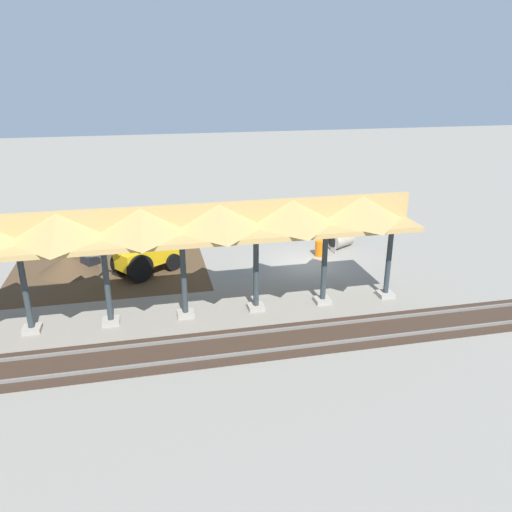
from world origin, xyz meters
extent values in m
plane|color=gray|center=(0.00, 0.00, 0.00)|extent=(120.00, 120.00, 0.00)
cube|color=#4C3823|center=(10.51, -1.03, 0.00)|extent=(10.01, 7.00, 0.01)
cube|color=#9E998E|center=(-2.19, 4.78, 0.10)|extent=(0.70, 0.70, 0.20)
cylinder|color=#2D383D|center=(-2.19, 4.78, 1.80)|extent=(0.24, 0.24, 3.60)
cube|color=#9E998E|center=(0.89, 4.78, 0.10)|extent=(0.70, 0.70, 0.20)
cylinder|color=#2D383D|center=(0.89, 4.78, 1.80)|extent=(0.24, 0.24, 3.60)
cube|color=#9E998E|center=(3.97, 4.78, 0.10)|extent=(0.70, 0.70, 0.20)
cylinder|color=#2D383D|center=(3.97, 4.78, 1.80)|extent=(0.24, 0.24, 3.60)
cube|color=#9E998E|center=(7.04, 4.78, 0.10)|extent=(0.70, 0.70, 0.20)
cylinder|color=#2D383D|center=(7.04, 4.78, 1.80)|extent=(0.24, 0.24, 3.60)
cube|color=#9E998E|center=(10.12, 4.78, 0.10)|extent=(0.70, 0.70, 0.20)
cylinder|color=#2D383D|center=(10.12, 4.78, 1.80)|extent=(0.24, 0.24, 3.60)
cube|color=#9E998E|center=(13.20, 4.78, 0.10)|extent=(0.70, 0.70, 0.20)
cylinder|color=#2D383D|center=(13.20, 4.78, 1.80)|extent=(0.24, 0.24, 3.60)
cube|color=tan|center=(7.04, 4.78, 3.70)|extent=(19.67, 3.20, 0.20)
cube|color=tan|center=(7.04, 4.78, 4.35)|extent=(19.67, 0.20, 1.10)
pyramid|color=tan|center=(-0.65, 4.78, 4.35)|extent=(2.77, 3.20, 1.10)
pyramid|color=tan|center=(2.43, 4.78, 4.35)|extent=(2.77, 3.20, 1.10)
pyramid|color=tan|center=(5.50, 4.78, 4.35)|extent=(2.77, 3.20, 1.10)
pyramid|color=tan|center=(8.58, 4.78, 4.35)|extent=(2.77, 3.20, 1.10)
pyramid|color=tan|center=(11.66, 4.78, 4.35)|extent=(2.77, 3.20, 1.10)
cube|color=slate|center=(0.00, 6.97, 0.07)|extent=(60.00, 0.08, 0.15)
cube|color=slate|center=(0.00, 8.40, 0.07)|extent=(60.00, 0.08, 0.15)
cube|color=#38281E|center=(0.00, 7.68, 0.01)|extent=(60.00, 2.58, 0.03)
cylinder|color=gray|center=(-1.97, -1.10, 1.05)|extent=(0.06, 0.06, 2.10)
cylinder|color=red|center=(-1.97, -1.10, 1.91)|extent=(0.72, 0.29, 0.76)
cube|color=#EAB214|center=(8.50, -0.52, 0.97)|extent=(3.37, 2.90, 0.90)
cube|color=#1E262D|center=(8.67, -0.40, 2.12)|extent=(1.74, 1.70, 1.40)
cube|color=#EAB214|center=(7.67, -1.11, 1.67)|extent=(1.57, 1.56, 0.50)
cylinder|color=black|center=(9.70, -0.55, 0.70)|extent=(1.32, 1.05, 1.40)
cylinder|color=black|center=(8.88, 0.62, 0.70)|extent=(1.32, 1.05, 1.40)
cylinder|color=black|center=(7.99, -1.68, 0.45)|extent=(0.91, 0.76, 0.90)
cylinder|color=black|center=(7.24, -0.61, 0.45)|extent=(0.91, 0.76, 0.90)
cylinder|color=#EAB214|center=(10.19, 0.66, 2.08)|extent=(0.97, 0.76, 1.41)
cylinder|color=#EAB214|center=(10.82, 1.11, 2.18)|extent=(0.72, 0.57, 1.18)
cube|color=#47474C|center=(11.08, 1.29, 1.64)|extent=(0.95, 1.00, 0.40)
cone|color=#4C3823|center=(12.52, -1.54, 0.00)|extent=(5.99, 5.99, 1.94)
cylinder|color=#9E9384|center=(-2.66, -2.10, 0.47)|extent=(1.74, 1.53, 0.94)
cylinder|color=black|center=(-2.02, -1.75, 0.47)|extent=(0.31, 0.55, 0.61)
cylinder|color=orange|center=(-1.00, -0.97, 0.45)|extent=(0.56, 0.56, 0.90)
camera|label=1|loc=(8.22, 24.03, 9.89)|focal=35.00mm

